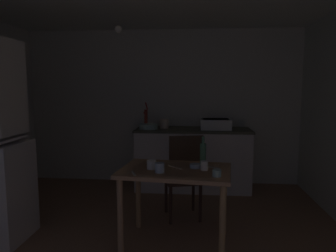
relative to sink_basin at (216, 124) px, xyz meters
The scene contains 19 objects.
ground_plane 2.05m from the sink_basin, 117.18° to the right, with size 5.26×5.26×0.00m, color #8F694D.
wall_back 0.93m from the sink_basin, 155.75° to the left, with size 4.36×0.10×2.41m, color beige.
counter_cabinet 0.63m from the sink_basin, behind, with size 1.70×0.64×0.91m.
sink_basin is the anchor object (origin of this frame).
hand_pump 1.05m from the sink_basin, behind, with size 0.05×0.27×0.39m.
mixing_bowl_counter 1.00m from the sink_basin, behind, with size 0.27×0.27×0.07m, color #ADD1C1.
stoneware_crock 0.77m from the sink_basin, behind, with size 0.13×0.13×0.14m, color beige.
dining_table 1.83m from the sink_basin, 105.58° to the right, with size 1.10×0.80×0.75m.
chair_far_side 1.32m from the sink_basin, 109.93° to the right, with size 0.49×0.49×1.00m.
serving_bowl_wide 1.71m from the sink_basin, 100.02° to the right, with size 0.11×0.11×0.04m, color #9EB2C6.
teacup_mint 1.77m from the sink_basin, 96.86° to the right, with size 0.07×0.07×0.08m, color white.
teacup_cream 1.90m from the sink_basin, 112.04° to the right, with size 0.09×0.09×0.08m, color white.
mug_tall 1.98m from the sink_basin, 108.29° to the right, with size 0.09×0.09×0.09m, color #9EB2C6.
mug_dark 1.97m from the sink_basin, 93.13° to the right, with size 0.08×0.08×0.06m, color #ADD1C1.
glass_bottle 1.53m from the sink_basin, 98.26° to the right, with size 0.06×0.06×0.28m.
table_knife 1.76m from the sink_basin, 106.27° to the right, with size 0.19×0.02×0.01m, color silver.
teaspoon_near_bowl 2.12m from the sink_basin, 113.66° to the right, with size 0.14×0.02×0.01m, color beige.
teaspoon_by_cup 1.67m from the sink_basin, 94.24° to the right, with size 0.15×0.02×0.01m, color beige.
pendant_bulb 2.05m from the sink_basin, 131.08° to the right, with size 0.08×0.08×0.08m, color #F9EFCC.
Camera 1 is at (0.52, -3.06, 1.52)m, focal length 33.82 mm.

